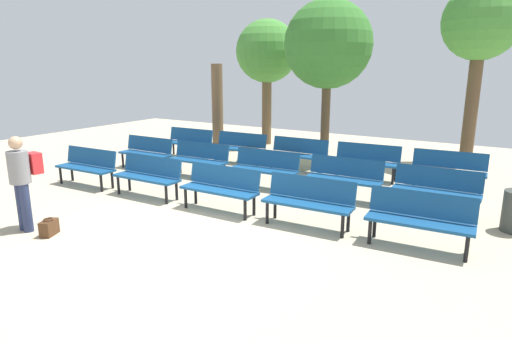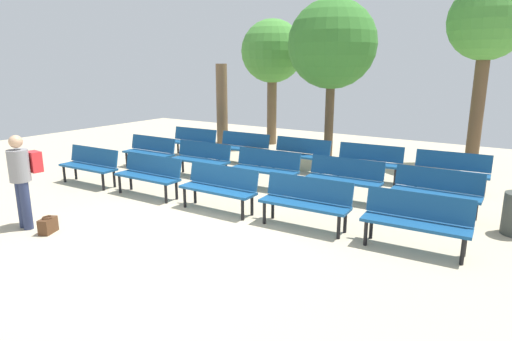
% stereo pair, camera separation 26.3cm
% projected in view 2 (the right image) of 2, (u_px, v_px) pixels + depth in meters
% --- Properties ---
extents(ground_plane, '(24.00, 24.00, 0.00)m').
position_uv_depth(ground_plane, '(165.00, 235.00, 7.28)').
color(ground_plane, '#BCAD8E').
extents(bench_r0_c0, '(1.62, 0.54, 0.87)m').
position_uv_depth(bench_r0_c0, '(90.00, 164.00, 10.32)').
color(bench_r0_c0, navy).
rests_on(bench_r0_c0, ground_plane).
extents(bench_r0_c1, '(1.61, 0.50, 0.87)m').
position_uv_depth(bench_r0_c1, '(149.00, 173.00, 9.42)').
color(bench_r0_c1, navy).
rests_on(bench_r0_c1, ground_plane).
extents(bench_r0_c2, '(1.61, 0.51, 0.87)m').
position_uv_depth(bench_r0_c2, '(219.00, 186.00, 8.44)').
color(bench_r0_c2, navy).
rests_on(bench_r0_c2, ground_plane).
extents(bench_r0_c3, '(1.62, 0.56, 0.87)m').
position_uv_depth(bench_r0_c3, '(306.00, 199.00, 7.56)').
color(bench_r0_c3, navy).
rests_on(bench_r0_c3, ground_plane).
extents(bench_r0_c4, '(1.63, 0.57, 0.87)m').
position_uv_depth(bench_r0_c4, '(416.00, 218.00, 6.63)').
color(bench_r0_c4, navy).
rests_on(bench_r0_c4, ground_plane).
extents(bench_r1_c0, '(1.60, 0.49, 0.87)m').
position_uv_depth(bench_r1_c0, '(150.00, 150.00, 11.92)').
color(bench_r1_c0, navy).
rests_on(bench_r1_c0, ground_plane).
extents(bench_r1_c1, '(1.62, 0.55, 0.87)m').
position_uv_depth(bench_r1_c1, '(201.00, 157.00, 11.03)').
color(bench_r1_c1, navy).
rests_on(bench_r1_c1, ground_plane).
extents(bench_r1_c2, '(1.63, 0.58, 0.87)m').
position_uv_depth(bench_r1_c2, '(266.00, 167.00, 10.01)').
color(bench_r1_c2, navy).
rests_on(bench_r1_c2, ground_plane).
extents(bench_r1_c3, '(1.62, 0.55, 0.87)m').
position_uv_depth(bench_r1_c3, '(345.00, 176.00, 9.13)').
color(bench_r1_c3, navy).
rests_on(bench_r1_c3, ground_plane).
extents(bench_r1_c4, '(1.60, 0.50, 0.87)m').
position_uv_depth(bench_r1_c4, '(437.00, 189.00, 8.18)').
color(bench_r1_c4, navy).
rests_on(bench_r1_c4, ground_plane).
extents(bench_r2_c0, '(1.61, 0.53, 0.87)m').
position_uv_depth(bench_r2_c0, '(193.00, 140.00, 13.47)').
color(bench_r2_c0, navy).
rests_on(bench_r2_c0, ground_plane).
extents(bench_r2_c1, '(1.61, 0.53, 0.87)m').
position_uv_depth(bench_r2_c1, '(243.00, 146.00, 12.59)').
color(bench_r2_c1, navy).
rests_on(bench_r2_c1, ground_plane).
extents(bench_r2_c2, '(1.61, 0.51, 0.87)m').
position_uv_depth(bench_r2_c2, '(301.00, 153.00, 11.62)').
color(bench_r2_c2, navy).
rests_on(bench_r2_c2, ground_plane).
extents(bench_r2_c3, '(1.63, 0.58, 0.87)m').
position_uv_depth(bench_r2_c3, '(369.00, 160.00, 10.71)').
color(bench_r2_c3, navy).
rests_on(bench_r2_c3, ground_plane).
extents(bench_r2_c4, '(1.63, 0.58, 0.87)m').
position_uv_depth(bench_r2_c4, '(451.00, 169.00, 9.77)').
color(bench_r2_c4, navy).
rests_on(bench_r2_c4, ground_plane).
extents(tree_0, '(2.02, 2.02, 4.92)m').
position_uv_depth(tree_0, '(487.00, 25.00, 11.29)').
color(tree_0, brown).
rests_on(tree_0, ground_plane).
extents(tree_1, '(0.36, 0.36, 2.84)m').
position_uv_depth(tree_1, '(222.00, 108.00, 14.19)').
color(tree_1, brown).
rests_on(tree_1, ground_plane).
extents(tree_2, '(2.53, 2.53, 4.64)m').
position_uv_depth(tree_2, '(332.00, 45.00, 12.33)').
color(tree_2, brown).
rests_on(tree_2, ground_plane).
extents(tree_3, '(2.16, 2.16, 4.34)m').
position_uv_depth(tree_3, '(272.00, 53.00, 15.00)').
color(tree_3, brown).
rests_on(tree_3, ground_plane).
extents(visitor_with_backpack, '(0.38, 0.55, 1.65)m').
position_uv_depth(visitor_with_backpack, '(22.00, 176.00, 7.43)').
color(visitor_with_backpack, navy).
rests_on(visitor_with_backpack, ground_plane).
extents(handbag, '(0.29, 0.37, 0.29)m').
position_uv_depth(handbag, '(48.00, 225.00, 7.37)').
color(handbag, '#4C2D19').
rests_on(handbag, ground_plane).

